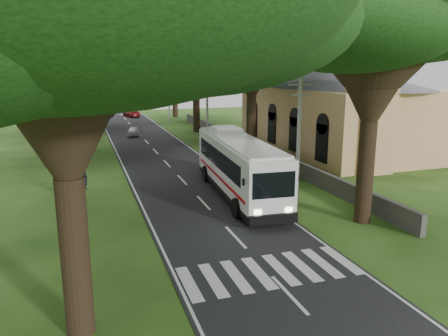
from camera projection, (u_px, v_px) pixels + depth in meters
ground at (250, 253)px, 20.23m from camera, size 140.00×140.00×0.00m
road at (157, 153)px, 43.34m from camera, size 8.00×120.00×0.04m
crosswalk at (267, 272)px, 18.38m from camera, size 8.00×3.00×0.01m
property_wall at (245, 144)px, 45.04m from camera, size 0.35×50.00×1.20m
church at (336, 102)px, 44.50m from camera, size 14.00×24.00×11.60m
pole_near at (299, 138)px, 26.51m from camera, size 1.60×0.24×8.00m
pole_mid at (207, 109)px, 45.00m from camera, size 1.60×0.24×8.00m
pole_far at (169, 96)px, 63.49m from camera, size 1.60×0.24×8.00m
tree_l_midb at (68, 17)px, 42.69m from camera, size 15.35×15.35×16.48m
tree_l_far at (63, 42)px, 59.34m from camera, size 14.75×14.75×14.95m
tree_r_near at (378, 9)px, 21.82m from camera, size 14.12×14.12×14.35m
tree_r_mida at (252, 29)px, 38.51m from camera, size 15.06×15.06×14.97m
tree_r_midb at (195, 30)px, 54.71m from camera, size 15.55×15.55×16.35m
tree_r_far at (174, 48)px, 72.02m from camera, size 13.18×13.18×14.30m
coach_bus at (238, 165)px, 28.89m from camera, size 3.70×13.12×3.83m
distant_car_a at (134, 131)px, 53.97m from camera, size 2.28×3.71×1.18m
distant_car_c at (132, 113)px, 74.34m from camera, size 2.79×4.76×1.30m
pedestrian at (85, 178)px, 30.69m from camera, size 0.54×0.65×1.54m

